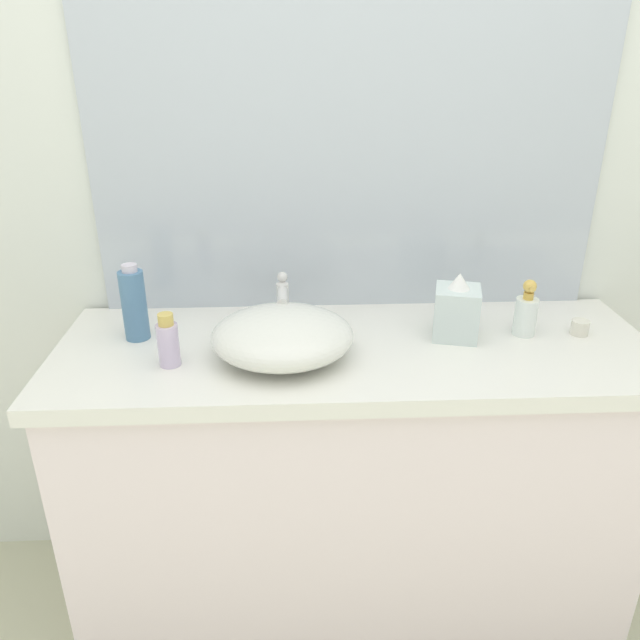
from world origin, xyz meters
name	(u,v)px	position (x,y,z in m)	size (l,w,h in m)	color
bathroom_wall_rear	(333,146)	(0.00, 0.73, 1.30)	(6.00, 0.06, 2.60)	silver
vanity_counter	(352,482)	(0.04, 0.42, 0.43)	(1.50, 0.54, 0.86)	white
wall_mirror_panel	(351,67)	(0.04, 0.69, 1.49)	(1.36, 0.01, 1.27)	#B2BCC6
sink_basin	(282,336)	(-0.14, 0.37, 0.91)	(0.34, 0.32, 0.11)	silver
faucet	(283,299)	(-0.14, 0.54, 0.94)	(0.03, 0.14, 0.14)	silver
soap_dispenser	(526,313)	(0.48, 0.46, 0.92)	(0.06, 0.06, 0.15)	white
lotion_bottle	(134,304)	(-0.51, 0.49, 0.95)	(0.06, 0.06, 0.20)	teal
perfume_bottle	(168,342)	(-0.41, 0.34, 0.92)	(0.05, 0.05, 0.13)	silver
tissue_box	(457,310)	(0.30, 0.46, 0.93)	(0.13, 0.13, 0.17)	silver
candle_jar	(580,327)	(0.62, 0.46, 0.88)	(0.05, 0.05, 0.04)	silver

